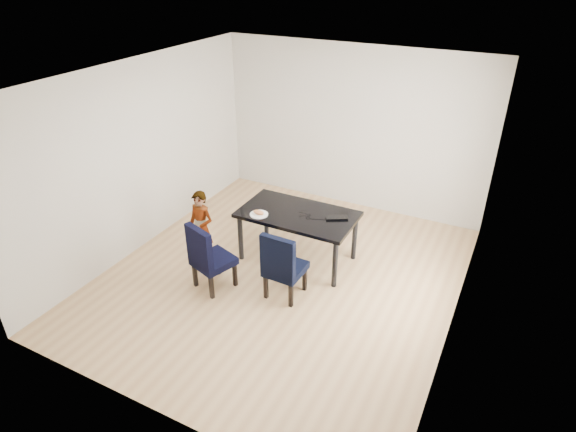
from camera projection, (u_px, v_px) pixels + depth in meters
The scene contains 14 objects.
floor at pixel (281, 277), 6.60m from camera, with size 4.50×5.00×0.01m, color tan.
ceiling at pixel (280, 77), 5.28m from camera, with size 4.50×5.00×0.01m, color white.
wall_back at pixel (352, 129), 7.89m from camera, with size 4.50×0.01×2.70m, color silver.
wall_front at pixel (140, 304), 3.99m from camera, with size 4.50×0.01×2.70m, color white.
wall_left at pixel (141, 156), 6.84m from camera, with size 0.01×5.00×2.70m, color white.
wall_right at pixel (470, 230), 5.05m from camera, with size 0.01×5.00×2.70m, color white.
dining_table at pixel (298, 236), 6.80m from camera, with size 1.60×0.90×0.75m, color black.
chair_left at pixel (213, 255), 6.19m from camera, with size 0.46×0.48×0.95m, color black.
chair_right at pixel (286, 263), 6.04m from camera, with size 0.46×0.48×0.95m, color black.
child at pixel (201, 228), 6.68m from camera, with size 0.40×0.26×1.08m, color #FA3615.
plate at pixel (259, 214), 6.57m from camera, with size 0.25×0.25×0.01m, color white.
sandwich at pixel (259, 212), 6.54m from camera, with size 0.16×0.07×0.06m, color #BD7143.
laptop at pixel (337, 216), 6.52m from camera, with size 0.30×0.19×0.02m, color black.
cable_tangle at pixel (304, 217), 6.52m from camera, with size 0.15×0.15×0.01m, color black.
Camera 1 is at (2.52, -4.74, 3.93)m, focal length 30.00 mm.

